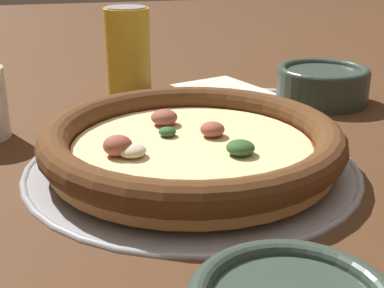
# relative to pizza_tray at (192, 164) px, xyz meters

# --- Properties ---
(ground_plane) EXTENTS (3.00, 3.00, 0.00)m
(ground_plane) POSITION_rel_pizza_tray_xyz_m (0.00, 0.00, -0.00)
(ground_plane) COLOR #4C2D19
(pizza_tray) EXTENTS (0.33, 0.33, 0.01)m
(pizza_tray) POSITION_rel_pizza_tray_xyz_m (0.00, 0.00, 0.00)
(pizza_tray) COLOR #9E9EA3
(pizza_tray) RESTS_ON ground_plane
(pizza) EXTENTS (0.30, 0.30, 0.04)m
(pizza) POSITION_rel_pizza_tray_xyz_m (0.00, 0.00, 0.02)
(pizza) COLOR tan
(pizza) RESTS_ON pizza_tray
(bowl_far) EXTENTS (0.13, 0.13, 0.05)m
(bowl_far) POSITION_rel_pizza_tray_xyz_m (0.18, -0.23, 0.02)
(bowl_far) COLOR #334238
(bowl_far) RESTS_ON ground_plane
(napkin) EXTENTS (0.19, 0.15, 0.01)m
(napkin) POSITION_rel_pizza_tray_xyz_m (0.25, -0.12, 0.00)
(napkin) COLOR beige
(napkin) RESTS_ON ground_plane
(fork) EXTENTS (0.09, 0.17, 0.00)m
(fork) POSITION_rel_pizza_tray_xyz_m (0.27, -0.13, -0.00)
(fork) COLOR #B7B7BC
(fork) RESTS_ON ground_plane
(beverage_can) EXTENTS (0.07, 0.07, 0.12)m
(beverage_can) POSITION_rel_pizza_tray_xyz_m (0.30, 0.02, 0.06)
(beverage_can) COLOR gold
(beverage_can) RESTS_ON ground_plane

